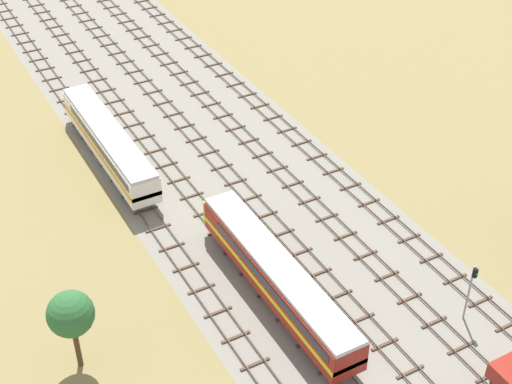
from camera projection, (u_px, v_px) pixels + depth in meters
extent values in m
plane|color=olive|center=(233.00, 180.00, 72.95)|extent=(480.00, 480.00, 0.00)
cube|color=gray|center=(233.00, 180.00, 72.95)|extent=(22.78, 176.00, 0.01)
cube|color=#47382D|center=(132.00, 203.00, 69.58)|extent=(0.07, 126.00, 0.15)
cube|color=#47382D|center=(147.00, 198.00, 70.14)|extent=(0.07, 126.00, 0.15)
cube|color=brown|center=(255.00, 364.00, 53.97)|extent=(2.40, 0.22, 0.14)
cube|color=brown|center=(236.00, 337.00, 56.10)|extent=(2.40, 0.22, 0.14)
cube|color=brown|center=(218.00, 312.00, 58.23)|extent=(2.40, 0.22, 0.14)
cube|color=brown|center=(201.00, 289.00, 60.36)|extent=(2.40, 0.22, 0.14)
cube|color=brown|center=(186.00, 267.00, 62.49)|extent=(2.40, 0.22, 0.14)
cube|color=brown|center=(172.00, 247.00, 64.62)|extent=(2.40, 0.22, 0.14)
cube|color=brown|center=(158.00, 228.00, 66.75)|extent=(2.40, 0.22, 0.14)
cube|color=brown|center=(146.00, 210.00, 68.88)|extent=(2.40, 0.22, 0.14)
cube|color=brown|center=(134.00, 194.00, 71.01)|extent=(2.40, 0.22, 0.14)
cube|color=brown|center=(123.00, 178.00, 73.14)|extent=(2.40, 0.22, 0.14)
cube|color=brown|center=(112.00, 163.00, 75.27)|extent=(2.40, 0.22, 0.14)
cube|color=brown|center=(102.00, 149.00, 77.40)|extent=(2.40, 0.22, 0.14)
cube|color=brown|center=(93.00, 136.00, 79.53)|extent=(2.40, 0.22, 0.14)
cube|color=brown|center=(84.00, 123.00, 81.65)|extent=(2.40, 0.22, 0.14)
cube|color=brown|center=(75.00, 111.00, 83.78)|extent=(2.40, 0.22, 0.14)
cube|color=brown|center=(67.00, 100.00, 85.91)|extent=(2.40, 0.22, 0.14)
cube|color=brown|center=(59.00, 89.00, 88.04)|extent=(2.40, 0.22, 0.14)
cube|color=brown|center=(52.00, 79.00, 90.17)|extent=(2.40, 0.22, 0.14)
cube|color=brown|center=(45.00, 69.00, 92.30)|extent=(2.40, 0.22, 0.14)
cube|color=brown|center=(38.00, 60.00, 94.43)|extent=(2.40, 0.22, 0.14)
cube|color=brown|center=(32.00, 51.00, 96.56)|extent=(2.40, 0.22, 0.14)
cube|color=brown|center=(26.00, 42.00, 98.69)|extent=(2.40, 0.22, 0.14)
cube|color=brown|center=(20.00, 34.00, 100.82)|extent=(2.40, 0.22, 0.14)
cube|color=brown|center=(14.00, 26.00, 102.95)|extent=(2.40, 0.22, 0.14)
cube|color=brown|center=(9.00, 19.00, 105.08)|extent=(2.40, 0.22, 0.14)
cube|color=brown|center=(4.00, 11.00, 107.21)|extent=(2.40, 0.22, 0.14)
cube|color=#47382D|center=(178.00, 189.00, 71.41)|extent=(0.07, 126.00, 0.15)
cube|color=#47382D|center=(192.00, 185.00, 71.97)|extent=(0.07, 126.00, 0.15)
cube|color=brown|center=(332.00, 368.00, 53.68)|extent=(2.40, 0.22, 0.14)
cube|color=brown|center=(310.00, 341.00, 55.81)|extent=(2.40, 0.22, 0.14)
cube|color=brown|center=(289.00, 315.00, 57.94)|extent=(2.40, 0.22, 0.14)
cube|color=brown|center=(270.00, 292.00, 60.07)|extent=(2.40, 0.22, 0.14)
cube|color=brown|center=(252.00, 270.00, 62.20)|extent=(2.40, 0.22, 0.14)
cube|color=brown|center=(236.00, 250.00, 64.33)|extent=(2.40, 0.22, 0.14)
cube|color=brown|center=(220.00, 231.00, 66.45)|extent=(2.40, 0.22, 0.14)
cube|color=brown|center=(205.00, 213.00, 68.58)|extent=(2.40, 0.22, 0.14)
cube|color=brown|center=(192.00, 196.00, 70.71)|extent=(2.40, 0.22, 0.14)
cube|color=brown|center=(179.00, 180.00, 72.84)|extent=(2.40, 0.22, 0.14)
cube|color=brown|center=(167.00, 165.00, 74.97)|extent=(2.40, 0.22, 0.14)
cube|color=brown|center=(155.00, 151.00, 77.10)|extent=(2.40, 0.22, 0.14)
cube|color=brown|center=(144.00, 138.00, 79.23)|extent=(2.40, 0.22, 0.14)
cube|color=brown|center=(134.00, 125.00, 81.36)|extent=(2.40, 0.22, 0.14)
cube|color=brown|center=(124.00, 113.00, 83.49)|extent=(2.40, 0.22, 0.14)
cube|color=brown|center=(115.00, 102.00, 85.62)|extent=(2.40, 0.22, 0.14)
cube|color=brown|center=(106.00, 91.00, 87.75)|extent=(2.40, 0.22, 0.14)
cube|color=brown|center=(97.00, 80.00, 89.88)|extent=(2.40, 0.22, 0.14)
cube|color=brown|center=(89.00, 70.00, 92.01)|extent=(2.40, 0.22, 0.14)
cube|color=brown|center=(82.00, 61.00, 94.14)|extent=(2.40, 0.22, 0.14)
cube|color=brown|center=(74.00, 52.00, 96.27)|extent=(2.40, 0.22, 0.14)
cube|color=brown|center=(67.00, 43.00, 98.40)|extent=(2.40, 0.22, 0.14)
cube|color=brown|center=(61.00, 35.00, 100.53)|extent=(2.40, 0.22, 0.14)
cube|color=brown|center=(54.00, 27.00, 102.66)|extent=(2.40, 0.22, 0.14)
cube|color=brown|center=(48.00, 20.00, 104.79)|extent=(2.40, 0.22, 0.14)
cube|color=brown|center=(42.00, 12.00, 106.92)|extent=(2.40, 0.22, 0.14)
cube|color=brown|center=(36.00, 5.00, 109.05)|extent=(2.40, 0.22, 0.14)
cube|color=#47382D|center=(222.00, 175.00, 73.25)|extent=(0.07, 126.00, 0.15)
cube|color=#47382D|center=(235.00, 171.00, 73.81)|extent=(0.07, 126.00, 0.15)
cube|color=brown|center=(410.00, 372.00, 53.38)|extent=(2.40, 0.22, 0.14)
cube|color=brown|center=(385.00, 344.00, 55.51)|extent=(2.40, 0.22, 0.14)
cube|color=brown|center=(361.00, 319.00, 57.64)|extent=(2.40, 0.22, 0.14)
cube|color=brown|center=(339.00, 295.00, 59.77)|extent=(2.40, 0.22, 0.14)
cube|color=brown|center=(319.00, 273.00, 61.90)|extent=(2.40, 0.22, 0.14)
cube|color=brown|center=(300.00, 252.00, 64.03)|extent=(2.40, 0.22, 0.14)
cube|color=brown|center=(283.00, 233.00, 66.16)|extent=(2.40, 0.22, 0.14)
cube|color=brown|center=(266.00, 215.00, 68.29)|extent=(2.40, 0.22, 0.14)
cube|color=brown|center=(250.00, 198.00, 70.42)|extent=(2.40, 0.22, 0.14)
cube|color=brown|center=(236.00, 182.00, 72.55)|extent=(2.40, 0.22, 0.14)
cube|color=brown|center=(222.00, 167.00, 74.68)|extent=(2.40, 0.22, 0.14)
cube|color=brown|center=(209.00, 153.00, 76.81)|extent=(2.40, 0.22, 0.14)
cube|color=brown|center=(196.00, 139.00, 78.94)|extent=(2.40, 0.22, 0.14)
cube|color=brown|center=(185.00, 127.00, 81.07)|extent=(2.40, 0.22, 0.14)
cube|color=brown|center=(173.00, 115.00, 83.20)|extent=(2.40, 0.22, 0.14)
cube|color=brown|center=(163.00, 103.00, 85.33)|extent=(2.40, 0.22, 0.14)
cube|color=brown|center=(153.00, 92.00, 87.46)|extent=(2.40, 0.22, 0.14)
cube|color=brown|center=(143.00, 82.00, 89.59)|extent=(2.40, 0.22, 0.14)
cube|color=brown|center=(134.00, 72.00, 91.72)|extent=(2.40, 0.22, 0.14)
cube|color=brown|center=(125.00, 62.00, 93.85)|extent=(2.40, 0.22, 0.14)
cube|color=brown|center=(117.00, 53.00, 95.98)|extent=(2.40, 0.22, 0.14)
cube|color=brown|center=(109.00, 45.00, 98.11)|extent=(2.40, 0.22, 0.14)
cube|color=brown|center=(101.00, 36.00, 100.24)|extent=(2.40, 0.22, 0.14)
cube|color=brown|center=(94.00, 28.00, 102.37)|extent=(2.40, 0.22, 0.14)
cube|color=brown|center=(87.00, 21.00, 104.50)|extent=(2.40, 0.22, 0.14)
cube|color=brown|center=(80.00, 13.00, 106.62)|extent=(2.40, 0.22, 0.14)
cube|color=brown|center=(74.00, 6.00, 108.75)|extent=(2.40, 0.22, 0.14)
cube|color=brown|center=(68.00, 0.00, 110.88)|extent=(2.40, 0.22, 0.14)
cube|color=#47382D|center=(264.00, 163.00, 75.09)|extent=(0.07, 126.00, 0.15)
cube|color=#47382D|center=(276.00, 159.00, 75.65)|extent=(0.07, 126.00, 0.15)
cube|color=brown|center=(489.00, 376.00, 53.09)|extent=(2.40, 0.22, 0.14)
cube|color=brown|center=(460.00, 348.00, 55.22)|extent=(2.40, 0.22, 0.14)
cube|color=brown|center=(434.00, 322.00, 57.35)|extent=(2.40, 0.22, 0.14)
cube|color=brown|center=(410.00, 298.00, 59.48)|extent=(2.40, 0.22, 0.14)
cube|color=brown|center=(387.00, 276.00, 61.61)|extent=(2.40, 0.22, 0.14)
cube|color=brown|center=(365.00, 255.00, 63.74)|extent=(2.40, 0.22, 0.14)
cube|color=brown|center=(346.00, 236.00, 65.87)|extent=(2.40, 0.22, 0.14)
cube|color=brown|center=(327.00, 218.00, 68.00)|extent=(2.40, 0.22, 0.14)
cube|color=brown|center=(309.00, 200.00, 70.13)|extent=(2.40, 0.22, 0.14)
cube|color=brown|center=(293.00, 184.00, 72.26)|extent=(2.40, 0.22, 0.14)
cube|color=brown|center=(277.00, 169.00, 74.39)|extent=(2.40, 0.22, 0.14)
cube|color=brown|center=(263.00, 155.00, 76.52)|extent=(2.40, 0.22, 0.14)
cube|color=brown|center=(249.00, 141.00, 78.65)|extent=(2.40, 0.22, 0.14)
cube|color=brown|center=(236.00, 128.00, 80.78)|extent=(2.40, 0.22, 0.14)
cube|color=brown|center=(223.00, 116.00, 82.91)|extent=(2.40, 0.22, 0.14)
cube|color=brown|center=(211.00, 105.00, 85.04)|extent=(2.40, 0.22, 0.14)
cube|color=brown|center=(200.00, 94.00, 87.17)|extent=(2.40, 0.22, 0.14)
cube|color=brown|center=(189.00, 83.00, 89.30)|extent=(2.40, 0.22, 0.14)
cube|color=brown|center=(179.00, 73.00, 91.42)|extent=(2.40, 0.22, 0.14)
cube|color=brown|center=(169.00, 64.00, 93.55)|extent=(2.40, 0.22, 0.14)
cube|color=brown|center=(160.00, 54.00, 95.68)|extent=(2.40, 0.22, 0.14)
cube|color=brown|center=(151.00, 46.00, 97.81)|extent=(2.40, 0.22, 0.14)
cube|color=brown|center=(142.00, 37.00, 99.94)|extent=(2.40, 0.22, 0.14)
cube|color=brown|center=(134.00, 29.00, 102.07)|extent=(2.40, 0.22, 0.14)
cube|color=brown|center=(126.00, 22.00, 104.20)|extent=(2.40, 0.22, 0.14)
cube|color=brown|center=(119.00, 14.00, 106.33)|extent=(2.40, 0.22, 0.14)
cube|color=brown|center=(111.00, 7.00, 108.46)|extent=(2.40, 0.22, 0.14)
cube|color=brown|center=(104.00, 0.00, 110.59)|extent=(2.40, 0.22, 0.14)
cube|color=#47382D|center=(303.00, 150.00, 76.92)|extent=(0.07, 126.00, 0.15)
cube|color=#47382D|center=(315.00, 147.00, 77.49)|extent=(0.07, 126.00, 0.15)
cube|color=brown|center=(508.00, 326.00, 57.06)|extent=(2.40, 0.22, 0.14)
cube|color=brown|center=(480.00, 302.00, 59.19)|extent=(2.40, 0.22, 0.14)
cube|color=brown|center=(455.00, 279.00, 61.32)|extent=(2.40, 0.22, 0.14)
cube|color=brown|center=(431.00, 258.00, 63.45)|extent=(2.40, 0.22, 0.14)
cube|color=brown|center=(409.00, 238.00, 65.58)|extent=(2.40, 0.22, 0.14)
cube|color=brown|center=(388.00, 220.00, 67.71)|extent=(2.40, 0.22, 0.14)
cube|color=brown|center=(369.00, 203.00, 69.84)|extent=(2.40, 0.22, 0.14)
cube|color=brown|center=(350.00, 187.00, 71.97)|extent=(2.40, 0.22, 0.14)
cube|color=brown|center=(333.00, 171.00, 74.09)|extent=(2.40, 0.22, 0.14)
cube|color=brown|center=(317.00, 157.00, 76.22)|extent=(2.40, 0.22, 0.14)
cube|color=brown|center=(301.00, 143.00, 78.35)|extent=(2.40, 0.22, 0.14)
cube|color=brown|center=(287.00, 130.00, 80.48)|extent=(2.40, 0.22, 0.14)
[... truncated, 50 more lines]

